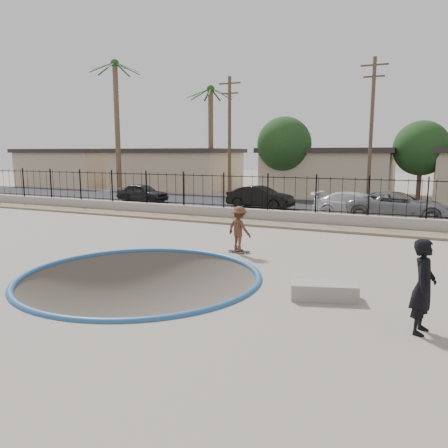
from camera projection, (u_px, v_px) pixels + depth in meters
ground at (277, 236)px, 24.48m from camera, size 120.00×120.00×2.20m
bowl_pit at (141, 277)px, 12.62m from camera, size 6.84×6.84×1.80m
coping_ring at (141, 277)px, 12.62m from camera, size 7.04×7.04×0.20m
rock_strip at (260, 223)px, 21.77m from camera, size 42.00×1.60×0.11m
retaining_wall at (267, 216)px, 22.72m from camera, size 42.00×0.45×0.60m
fence at (268, 193)px, 22.53m from camera, size 40.00×0.04×1.80m
street at (300, 207)px, 28.78m from camera, size 90.00×8.00×0.04m
house_west_far at (76, 167)px, 48.44m from camera, size 10.60×8.60×3.90m
house_west at (177, 168)px, 43.13m from camera, size 11.60×8.60×3.90m
house_center at (330, 171)px, 37.00m from camera, size 10.60×8.60×3.90m
palm_left at (116, 100)px, 37.13m from camera, size 2.30×2.30×11.30m
palm_mid at (211, 116)px, 38.07m from camera, size 2.30×2.30×9.30m
utility_pole_left at (229, 137)px, 32.27m from camera, size 1.70×0.24×9.00m
utility_pole_mid at (371, 130)px, 28.14m from camera, size 1.70×0.24×9.50m
street_tree_left at (284, 144)px, 34.72m from camera, size 4.32×4.32×6.36m
street_tree_mid at (421, 148)px, 31.59m from camera, size 3.96×3.96×5.83m
skater at (239, 231)px, 15.50m from camera, size 1.17×0.93×1.58m
skateboard at (239, 251)px, 15.62m from camera, size 0.81×0.30×0.07m
videographer at (423, 287)px, 8.58m from camera, size 0.57×0.76×1.91m
concrete_ledge at (324, 291)px, 10.73m from camera, size 1.74×1.15×0.40m
car_a at (143, 193)px, 31.41m from camera, size 3.82×1.56×1.30m
car_b at (260, 197)px, 27.73m from camera, size 4.32×1.77×1.39m
car_c at (357, 205)px, 23.78m from camera, size 4.90×2.40×1.37m
car_d at (399, 206)px, 22.89m from camera, size 5.38×2.57×1.48m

